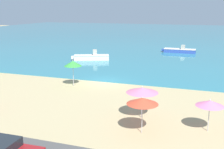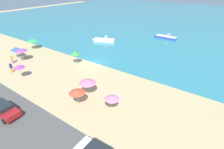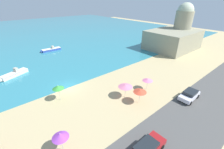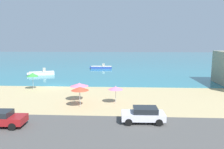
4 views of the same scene
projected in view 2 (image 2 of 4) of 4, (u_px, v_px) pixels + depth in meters
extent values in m
plane|color=tan|center=(94.00, 63.00, 33.25)|extent=(160.00, 160.00, 0.00)
cube|color=teal|center=(180.00, 18.00, 72.81)|extent=(150.00, 110.00, 0.05)
cylinder|color=#B2B2B7|center=(33.00, 45.00, 39.35)|extent=(0.05, 0.05, 1.99)
cone|color=green|center=(32.00, 40.00, 38.80)|extent=(2.47, 2.47, 0.45)
sphere|color=silver|center=(32.00, 39.00, 38.67)|extent=(0.08, 0.08, 0.08)
cylinder|color=#B2B2B7|center=(21.00, 73.00, 27.59)|extent=(0.05, 0.05, 1.95)
cone|color=purple|center=(19.00, 66.00, 27.03)|extent=(1.72, 1.72, 0.50)
sphere|color=silver|center=(18.00, 65.00, 26.90)|extent=(0.08, 0.08, 0.08)
cylinder|color=#B2B2B7|center=(88.00, 89.00, 23.57)|extent=(0.05, 0.05, 1.96)
cone|color=pink|center=(87.00, 82.00, 23.04)|extent=(2.28, 2.28, 0.37)
sphere|color=silver|center=(87.00, 80.00, 22.94)|extent=(0.08, 0.08, 0.08)
cylinder|color=#B2B2B7|center=(76.00, 59.00, 32.13)|extent=(0.05, 0.05, 2.13)
cone|color=green|center=(75.00, 53.00, 31.52)|extent=(1.76, 1.76, 0.52)
sphere|color=silver|center=(75.00, 51.00, 31.38)|extent=(0.08, 0.08, 0.08)
cylinder|color=#B2B2B7|center=(78.00, 99.00, 21.48)|extent=(0.05, 0.05, 1.99)
cone|color=#D8482D|center=(77.00, 91.00, 20.94)|extent=(1.98, 1.98, 0.39)
sphere|color=silver|center=(77.00, 90.00, 20.83)|extent=(0.08, 0.08, 0.08)
cylinder|color=#B2B2B7|center=(17.00, 54.00, 35.07)|extent=(0.05, 0.05, 1.75)
cone|color=blue|center=(15.00, 49.00, 34.55)|extent=(1.97, 1.97, 0.53)
sphere|color=silver|center=(15.00, 47.00, 34.41)|extent=(0.08, 0.08, 0.08)
cylinder|color=#B2B2B7|center=(112.00, 105.00, 20.72)|extent=(0.05, 0.05, 1.77)
cone|color=pink|center=(112.00, 98.00, 20.24)|extent=(1.77, 1.77, 0.36)
sphere|color=silver|center=(112.00, 96.00, 20.14)|extent=(0.08, 0.08, 0.08)
cylinder|color=#B2B2B7|center=(22.00, 56.00, 33.57)|extent=(0.05, 0.05, 2.11)
cone|color=purple|center=(20.00, 50.00, 32.97)|extent=(2.40, 2.40, 0.50)
sphere|color=silver|center=(20.00, 48.00, 32.84)|extent=(0.08, 0.08, 0.08)
cylinder|color=silver|center=(23.00, 57.00, 34.85)|extent=(0.14, 0.14, 0.80)
cylinder|color=silver|center=(23.00, 57.00, 34.98)|extent=(0.14, 0.14, 0.80)
cube|color=#BA2B3F|center=(22.00, 53.00, 34.58)|extent=(0.41, 0.33, 0.63)
sphere|color=brown|center=(22.00, 51.00, 34.36)|extent=(0.22, 0.22, 0.22)
cylinder|color=brown|center=(23.00, 54.00, 34.42)|extent=(0.09, 0.09, 0.57)
cylinder|color=brown|center=(22.00, 53.00, 34.77)|extent=(0.09, 0.09, 0.57)
cylinder|color=orange|center=(12.00, 70.00, 29.70)|extent=(0.14, 0.14, 0.87)
cylinder|color=orange|center=(11.00, 70.00, 29.56)|extent=(0.14, 0.14, 0.87)
cube|color=navy|center=(11.00, 66.00, 29.26)|extent=(0.25, 0.38, 0.69)
sphere|color=#986A52|center=(10.00, 63.00, 29.03)|extent=(0.22, 0.22, 0.22)
cylinder|color=#986A52|center=(12.00, 66.00, 29.47)|extent=(0.09, 0.09, 0.62)
cylinder|color=#986A52|center=(9.00, 67.00, 29.10)|extent=(0.09, 0.09, 0.62)
cylinder|color=purple|center=(12.00, 61.00, 32.90)|extent=(0.14, 0.14, 0.79)
cylinder|color=purple|center=(13.00, 61.00, 32.94)|extent=(0.14, 0.14, 0.79)
cube|color=orange|center=(12.00, 58.00, 32.58)|extent=(0.40, 0.42, 0.63)
sphere|color=tan|center=(11.00, 56.00, 32.37)|extent=(0.22, 0.22, 0.22)
cylinder|color=tan|center=(10.00, 58.00, 32.56)|extent=(0.09, 0.09, 0.56)
cylinder|color=tan|center=(13.00, 58.00, 32.65)|extent=(0.09, 0.09, 0.56)
cube|color=maroon|center=(4.00, 110.00, 20.18)|extent=(4.53, 1.85, 0.62)
cube|color=#1E2328|center=(1.00, 105.00, 20.03)|extent=(2.55, 1.59, 0.46)
cylinder|color=black|center=(18.00, 113.00, 20.18)|extent=(0.65, 0.24, 0.64)
cylinder|color=black|center=(4.00, 121.00, 18.99)|extent=(0.65, 0.24, 0.64)
cylinder|color=black|center=(4.00, 104.00, 21.67)|extent=(0.65, 0.24, 0.64)
cylinder|color=black|center=(91.00, 143.00, 16.42)|extent=(0.64, 0.23, 0.64)
cube|color=#2F4BA4|center=(166.00, 38.00, 46.79)|extent=(5.44, 1.67, 0.60)
cube|color=#2F4BA4|center=(156.00, 36.00, 48.27)|extent=(0.46, 0.89, 0.36)
cube|color=silver|center=(166.00, 36.00, 46.63)|extent=(5.44, 1.75, 0.08)
cube|color=#B2AD9E|center=(168.00, 35.00, 46.19)|extent=(0.62, 0.95, 0.76)
cube|color=silver|center=(104.00, 40.00, 44.40)|extent=(5.37, 3.32, 0.69)
cube|color=silver|center=(94.00, 39.00, 44.90)|extent=(0.72, 0.91, 0.41)
cube|color=silver|center=(104.00, 39.00, 44.21)|extent=(5.40, 3.40, 0.08)
cube|color=#B2AD9E|center=(106.00, 38.00, 43.92)|extent=(0.88, 1.03, 0.87)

